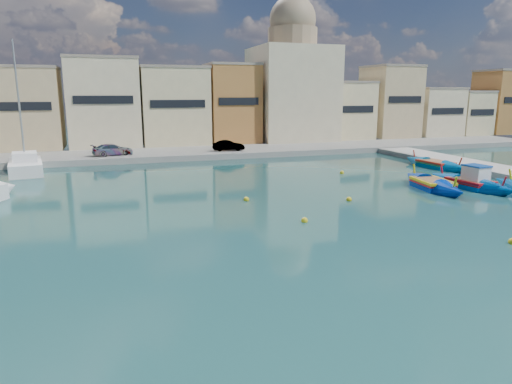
{
  "coord_description": "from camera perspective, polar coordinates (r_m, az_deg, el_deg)",
  "views": [
    {
      "loc": [
        -13.67,
        -17.6,
        6.83
      ],
      "look_at": [
        -6.02,
        6.0,
        1.4
      ],
      "focal_mm": 32.0,
      "sensor_mm": 36.0,
      "label": 1
    }
  ],
  "objects": [
    {
      "name": "church_block",
      "position": [
        62.3,
        4.5,
        13.76
      ],
      "size": [
        10.0,
        10.0,
        19.1
      ],
      "color": "beige",
      "rests_on": "ground"
    },
    {
      "name": "luzzu_cyan_mid",
      "position": [
        45.39,
        21.49,
        3.14
      ],
      "size": [
        2.62,
        8.03,
        2.33
      ],
      "color": "#005C9B",
      "rests_on": "ground"
    },
    {
      "name": "ground",
      "position": [
        23.31,
        19.05,
        -5.39
      ],
      "size": [
        160.0,
        160.0,
        0.0
      ],
      "primitive_type": "plane",
      "color": "#13373B",
      "rests_on": "ground"
    },
    {
      "name": "yacht_north",
      "position": [
        46.15,
        -26.83,
        3.1
      ],
      "size": [
        3.86,
        9.3,
        12.05
      ],
      "color": "white",
      "rests_on": "ground"
    },
    {
      "name": "north_townhouses",
      "position": [
        60.52,
        1.71,
        10.6
      ],
      "size": [
        83.2,
        7.87,
        10.19
      ],
      "color": "beige",
      "rests_on": "ground"
    },
    {
      "name": "luzzu_blue_cabin",
      "position": [
        36.69,
        25.21,
        0.95
      ],
      "size": [
        2.69,
        7.73,
        2.68
      ],
      "color": "#0050A5",
      "rests_on": "ground"
    },
    {
      "name": "mooring_buoys",
      "position": [
        30.01,
        15.1,
        -1.09
      ],
      "size": [
        20.0,
        19.34,
        0.36
      ],
      "color": "yellow",
      "rests_on": "ground"
    },
    {
      "name": "luzzu_green",
      "position": [
        35.31,
        21.16,
        0.78
      ],
      "size": [
        3.05,
        7.83,
        2.4
      ],
      "color": "#002DA3",
      "rests_on": "ground"
    },
    {
      "name": "parked_cars",
      "position": [
        48.57,
        -13.6,
        5.31
      ],
      "size": [
        15.98,
        2.51,
        1.16
      ],
      "color": "#4C1919",
      "rests_on": "north_quay"
    },
    {
      "name": "north_quay",
      "position": [
        51.86,
        -2.55,
        5.1
      ],
      "size": [
        80.0,
        8.0,
        0.6
      ],
      "primitive_type": "cube",
      "color": "gray",
      "rests_on": "ground"
    }
  ]
}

